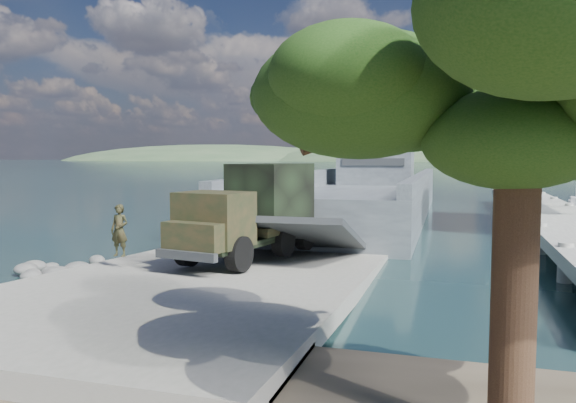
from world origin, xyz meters
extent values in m
plane|color=#193D3C|center=(0.00, 0.00, 0.00)|extent=(1400.00, 1400.00, 0.00)
cube|color=gray|center=(0.00, -1.00, 0.25)|extent=(10.00, 18.00, 0.50)
cube|color=#9A9B92|center=(13.00, 18.00, 1.00)|extent=(4.00, 44.00, 0.50)
cube|color=#484E55|center=(0.82, 23.07, 0.49)|extent=(10.26, 32.69, 2.71)
cube|color=#484E55|center=(-3.73, 23.00, 2.50)|extent=(1.15, 32.55, 1.41)
cube|color=#484E55|center=(5.38, 23.14, 2.50)|extent=(1.15, 32.55, 1.41)
cube|color=#484E55|center=(1.07, 6.91, 1.08)|extent=(9.77, 0.58, 2.82)
cube|color=#484E55|center=(0.66, 33.92, 3.47)|extent=(6.58, 4.44, 3.25)
cube|color=#2F3234|center=(0.66, 33.92, 5.32)|extent=(5.48, 3.55, 0.43)
cylinder|color=#9FA2A4|center=(-0.64, 33.90, 7.81)|extent=(0.17, 0.17, 5.42)
cylinder|color=#9FA2A4|center=(1.96, 33.94, 7.27)|extent=(0.17, 0.17, 4.34)
cylinder|color=black|center=(-1.27, 0.59, 1.10)|extent=(0.64, 1.26, 1.21)
cylinder|color=black|center=(0.83, 0.19, 1.10)|extent=(0.64, 1.26, 1.21)
cylinder|color=black|center=(-0.68, 3.69, 1.10)|extent=(0.64, 1.26, 1.21)
cylinder|color=black|center=(1.42, 3.29, 1.10)|extent=(0.64, 1.26, 1.21)
cylinder|color=black|center=(-0.33, 5.51, 1.10)|extent=(0.64, 1.26, 1.21)
cylinder|color=black|center=(1.77, 5.11, 1.10)|extent=(0.64, 1.26, 1.21)
cube|color=black|center=(0.27, 2.94, 1.24)|extent=(3.33, 7.31, 0.23)
cube|color=black|center=(-0.20, 0.48, 2.22)|extent=(2.63, 2.26, 1.86)
cube|color=black|center=(-0.41, -0.61, 1.75)|extent=(2.25, 1.22, 0.93)
cube|color=black|center=(0.51, 4.22, 1.57)|extent=(3.08, 4.63, 0.32)
cube|color=black|center=(0.54, 4.40, 2.91)|extent=(2.85, 3.88, 2.32)
cube|color=#2F3234|center=(-0.50, -1.07, 1.20)|extent=(2.32, 0.66, 0.28)
imported|color=black|center=(-3.43, -0.32, 1.41)|extent=(0.68, 0.46, 1.82)
cylinder|color=black|center=(8.52, -9.24, 2.76)|extent=(0.59, 0.59, 5.71)
ellipsoid|color=#183F11|center=(8.52, -9.24, 5.52)|extent=(5.52, 5.12, 2.36)
ellipsoid|color=#183F11|center=(5.17, -6.28, 5.52)|extent=(2.76, 2.76, 1.58)
camera|label=1|loc=(7.77, -17.10, 4.34)|focal=35.00mm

